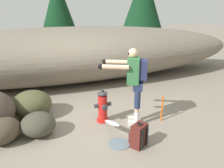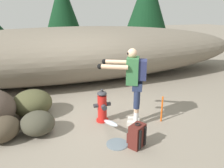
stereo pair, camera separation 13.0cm
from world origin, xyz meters
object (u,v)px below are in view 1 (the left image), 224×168
utility_worker (134,78)px  survey_stake (162,109)px  boulder_large (32,104)px  boulder_outlier (38,124)px  spare_backpack (139,136)px  boulder_small (3,131)px  fire_hydrant (103,107)px

utility_worker → survey_stake: size_ratio=2.78×
boulder_large → boulder_outlier: boulder_large is taller
utility_worker → boulder_outlier: utility_worker is taller
boulder_large → spare_backpack: bearing=-47.5°
spare_backpack → boulder_outlier: size_ratio=0.68×
boulder_large → boulder_small: size_ratio=1.32×
utility_worker → boulder_small: utility_worker is taller
boulder_large → boulder_small: boulder_large is taller
boulder_outlier → survey_stake: 2.66m
fire_hydrant → boulder_large: bearing=150.8°
boulder_large → boulder_outlier: 0.92m
utility_worker → boulder_small: (-2.61, 0.21, -0.82)m
fire_hydrant → boulder_large: fire_hydrant is taller
boulder_small → survey_stake: (3.27, -0.34, 0.07)m
fire_hydrant → boulder_small: (-2.02, -0.11, -0.12)m
boulder_outlier → boulder_small: bearing=-178.3°
utility_worker → boulder_outlier: bearing=22.0°
spare_backpack → boulder_small: size_ratio=0.67×
fire_hydrant → boulder_large: size_ratio=0.83×
boulder_large → survey_stake: size_ratio=1.53×
boulder_large → utility_worker: bearing=-28.9°
survey_stake → boulder_large: bearing=155.0°
boulder_large → fire_hydrant: bearing=-29.2°
utility_worker → survey_stake: utility_worker is taller
boulder_large → boulder_outlier: bearing=-84.0°
survey_stake → fire_hydrant: bearing=160.3°
utility_worker → boulder_large: utility_worker is taller
spare_backpack → survey_stake: 1.16m
utility_worker → boulder_outlier: 2.15m
boulder_outlier → boulder_large: bearing=96.0°
utility_worker → boulder_large: (-2.07, 1.14, -0.75)m
fire_hydrant → survey_stake: fire_hydrant is taller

